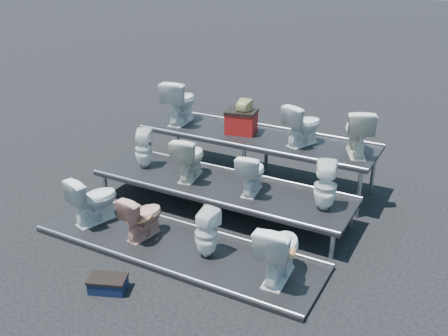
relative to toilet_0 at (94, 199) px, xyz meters
The scene contains 18 objects.
ground 2.01m from the toilet_0, 41.60° to the left, with size 80.00×80.00×0.00m, color black.
tier_front 1.52m from the toilet_0, ahead, with size 4.20×1.20×0.06m, color black.
tier_mid 1.97m from the toilet_0, 41.60° to the left, with size 4.20×1.20×0.46m, color black.
tier_back 2.98m from the toilet_0, 60.61° to the left, with size 4.20×1.20×0.86m, color black.
toilet_0 is the anchor object (origin of this frame).
toilet_1 0.90m from the toilet_0, ahead, with size 0.37×0.65×0.66m, color tan.
toilet_2 1.96m from the toilet_0, ahead, with size 0.31×0.32×0.69m, color silver.
toilet_3 3.00m from the toilet_0, ahead, with size 0.45×0.79×0.81m, color silver.
toilet_4 1.35m from the toilet_0, 90.83° to the left, with size 0.30×0.30×0.66m, color silver.
toilet_5 1.62m from the toilet_0, 55.58° to the left, with size 0.40×0.70×0.72m, color beige.
toilet_6 2.41m from the toilet_0, 33.08° to the left, with size 0.36×0.63×0.64m, color silver.
toilet_7 3.42m from the toilet_0, 22.47° to the left, with size 0.32×0.33×0.72m, color silver.
toilet_8 2.73m from the toilet_0, 92.52° to the left, with size 0.46×0.81×0.83m, color silver.
toilet_9 2.95m from the toilet_0, 65.36° to the left, with size 0.28×0.28×0.62m, color #CBBE81.
toilet_10 3.56m from the toilet_0, 48.38° to the left, with size 0.39×0.69×0.70m, color silver.
toilet_11 4.21m from the toilet_0, 38.97° to the left, with size 0.43×0.75×0.77m, color beige.
red_crate 2.93m from the toilet_0, 66.23° to the left, with size 0.51×0.41×0.37m, color maroon.
step_stool 1.74m from the toilet_0, 43.63° to the right, with size 0.44×0.27×0.16m, color black.
Camera 1 is at (3.42, -6.23, 3.88)m, focal length 40.00 mm.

